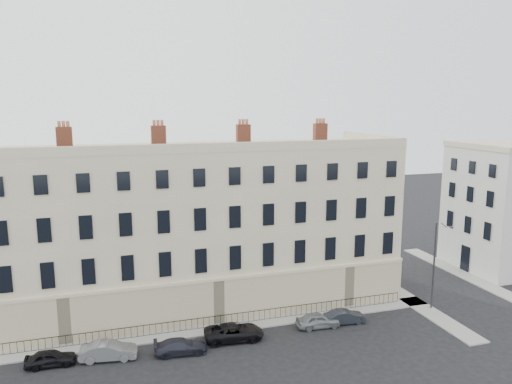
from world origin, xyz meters
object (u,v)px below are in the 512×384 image
car_e (318,320)px  car_f (345,317)px  car_b (108,351)px  streetlamp (435,262)px  car_a (51,358)px  car_d (234,332)px  car_c (181,346)px

car_e → car_f: bearing=-85.5°
car_b → car_f: (19.87, 0.32, -0.09)m
car_f → streetlamp: bearing=-83.9°
car_a → streetlamp: streetlamp is taller
car_a → streetlamp: size_ratio=0.43×
car_d → car_e: 7.48m
streetlamp → car_e: bearing=-157.1°
car_a → car_e: car_e is taller
car_c → car_e: (11.98, 1.02, 0.05)m
car_e → streetlamp: 12.44m
car_f → car_c: bearing=98.7°
car_b → car_d: size_ratio=0.86×
car_f → car_b: bearing=95.4°
car_c → car_f: car_f is taller
car_c → car_d: bearing=-73.6°
car_e → car_f: 2.58m
car_a → car_c: size_ratio=0.88×
car_c → streetlamp: bearing=-82.3°
car_c → car_b: bearing=86.6°
car_d → car_f: bearing=-84.5°
car_c → streetlamp: 24.14m
streetlamp → car_f: bearing=-156.9°
car_a → car_f: car_a is taller
car_e → streetlamp: size_ratio=0.46×
car_c → car_f: bearing=-81.3°
car_e → streetlamp: bearing=-84.8°
car_d → car_c: bearing=106.7°
car_d → car_b: bearing=96.1°
car_d → car_f: size_ratio=1.34×
car_e → streetlamp: (11.79, 0.29, 3.96)m
car_a → car_b: 4.09m
car_c → streetlamp: size_ratio=0.49×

